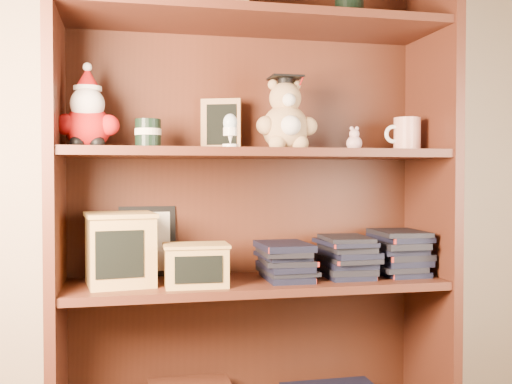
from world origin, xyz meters
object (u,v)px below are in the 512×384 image
(bookcase, at_px, (252,205))
(grad_teddy_bear, at_px, (286,121))
(treats_box, at_px, (120,248))
(teacher_mug, at_px, (406,134))

(bookcase, height_order, grad_teddy_bear, bookcase)
(grad_teddy_bear, bearing_deg, treats_box, 179.30)
(grad_teddy_bear, height_order, treats_box, grad_teddy_bear)
(bookcase, bearing_deg, grad_teddy_bear, -31.27)
(bookcase, xyz_separation_m, teacher_mug, (0.50, -0.05, 0.22))
(bookcase, distance_m, teacher_mug, 0.55)
(bookcase, bearing_deg, teacher_mug, -5.78)
(grad_teddy_bear, xyz_separation_m, treats_box, (-0.50, 0.01, -0.38))
(bookcase, bearing_deg, treats_box, -172.74)
(bookcase, xyz_separation_m, grad_teddy_bear, (0.09, -0.06, 0.26))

